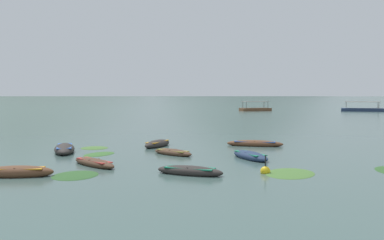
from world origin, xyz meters
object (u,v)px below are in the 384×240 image
at_px(rowboat_7, 157,144).
at_px(mooring_buoy, 265,171).
at_px(ferry_0, 362,109).
at_px(rowboat_4, 255,144).
at_px(rowboat_1, 250,156).
at_px(rowboat_6, 64,149).
at_px(rowboat_0, 173,152).
at_px(ferry_1, 255,109).
at_px(rowboat_5, 94,163).
at_px(rowboat_2, 190,171).
at_px(rowboat_3, 17,172).

height_order(rowboat_7, mooring_buoy, mooring_buoy).
bearing_deg(mooring_buoy, ferry_0, 67.17).
height_order(rowboat_4, rowboat_7, rowboat_7).
distance_m(rowboat_1, rowboat_6, 12.99).
height_order(rowboat_0, ferry_1, ferry_1).
height_order(rowboat_1, rowboat_5, rowboat_1).
relative_size(rowboat_1, rowboat_2, 1.06).
xyz_separation_m(rowboat_4, rowboat_7, (-7.59, -0.57, 0.02)).
relative_size(rowboat_0, mooring_buoy, 2.90).
height_order(rowboat_3, rowboat_5, rowboat_3).
xyz_separation_m(rowboat_7, ferry_1, (15.92, 72.32, 0.25)).
distance_m(rowboat_2, mooring_buoy, 3.88).
bearing_deg(rowboat_5, mooring_buoy, -12.49).
xyz_separation_m(rowboat_4, rowboat_5, (-10.18, -9.54, -0.02)).
height_order(rowboat_2, rowboat_6, rowboat_6).
height_order(rowboat_0, ferry_0, ferry_0).
bearing_deg(rowboat_3, rowboat_1, 26.97).
bearing_deg(rowboat_0, rowboat_3, -132.28).
height_order(rowboat_2, mooring_buoy, mooring_buoy).
bearing_deg(rowboat_0, rowboat_4, 39.73).
bearing_deg(rowboat_3, rowboat_6, 93.90).
distance_m(rowboat_1, rowboat_3, 13.57).
height_order(rowboat_3, ferry_0, ferry_0).
height_order(rowboat_2, rowboat_4, rowboat_4).
distance_m(rowboat_0, ferry_1, 78.12).
bearing_deg(ferry_0, rowboat_1, -114.29).
distance_m(rowboat_6, ferry_0, 88.23).
height_order(rowboat_1, rowboat_4, rowboat_1).
distance_m(rowboat_6, mooring_buoy, 15.06).
relative_size(rowboat_2, mooring_buoy, 3.35).
bearing_deg(rowboat_1, rowboat_4, 81.06).
xyz_separation_m(rowboat_2, rowboat_6, (-9.10, 8.12, 0.04)).
bearing_deg(mooring_buoy, rowboat_5, 167.51).
bearing_deg(rowboat_4, rowboat_7, -175.74).
bearing_deg(rowboat_0, rowboat_6, 171.95).
relative_size(rowboat_0, rowboat_3, 0.87).
bearing_deg(rowboat_1, rowboat_7, 136.96).
distance_m(rowboat_2, rowboat_5, 6.08).
height_order(rowboat_4, mooring_buoy, mooring_buoy).
relative_size(rowboat_0, ferry_0, 0.31).
height_order(rowboat_4, rowboat_6, rowboat_6).
bearing_deg(rowboat_1, ferry_0, 65.71).
distance_m(rowboat_7, ferry_0, 82.14).
relative_size(rowboat_1, rowboat_4, 0.86).
xyz_separation_m(rowboat_1, mooring_buoy, (0.26, -4.94, -0.07)).
height_order(rowboat_2, rowboat_7, rowboat_7).
height_order(rowboat_5, rowboat_6, rowboat_6).
relative_size(rowboat_7, ferry_0, 0.36).
bearing_deg(rowboat_5, rowboat_6, 122.51).
xyz_separation_m(rowboat_1, rowboat_4, (1.05, 6.68, -0.00)).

